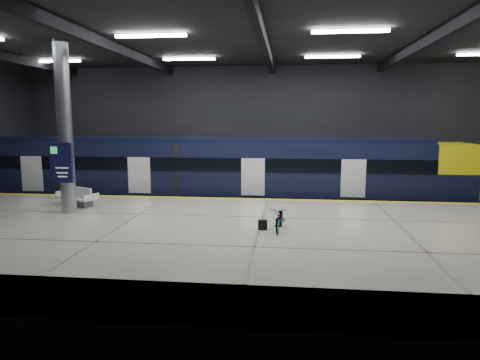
# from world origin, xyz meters

# --- Properties ---
(ground) EXTENTS (30.00, 30.00, 0.00)m
(ground) POSITION_xyz_m (0.00, 0.00, 0.00)
(ground) COLOR black
(ground) RESTS_ON ground
(room_shell) EXTENTS (30.10, 16.10, 8.05)m
(room_shell) POSITION_xyz_m (-0.00, 0.00, 5.72)
(room_shell) COLOR black
(room_shell) RESTS_ON ground
(platform) EXTENTS (30.00, 11.00, 1.10)m
(platform) POSITION_xyz_m (0.00, -2.50, 0.55)
(platform) COLOR beige
(platform) RESTS_ON ground
(safety_strip) EXTENTS (30.00, 0.40, 0.01)m
(safety_strip) POSITION_xyz_m (0.00, 2.75, 1.11)
(safety_strip) COLOR gold
(safety_strip) RESTS_ON platform
(rails) EXTENTS (30.00, 1.52, 0.16)m
(rails) POSITION_xyz_m (0.00, 5.50, 0.08)
(rails) COLOR gray
(rails) RESTS_ON ground
(train) EXTENTS (29.40, 2.84, 3.79)m
(train) POSITION_xyz_m (-2.00, 5.50, 2.06)
(train) COLOR black
(train) RESTS_ON ground
(bench) EXTENTS (2.10, 1.54, 0.86)m
(bench) POSITION_xyz_m (-8.31, 0.29, 1.40)
(bench) COLOR #595B60
(bench) RESTS_ON platform
(bicycle) EXTENTS (0.72, 1.65, 0.84)m
(bicycle) POSITION_xyz_m (0.72, -2.95, 1.52)
(bicycle) COLOR #99999E
(bicycle) RESTS_ON platform
(pannier_bag) EXTENTS (0.33, 0.24, 0.35)m
(pannier_bag) POSITION_xyz_m (0.12, -2.95, 1.28)
(pannier_bag) COLOR black
(pannier_bag) RESTS_ON platform
(info_column) EXTENTS (0.90, 0.78, 6.90)m
(info_column) POSITION_xyz_m (-8.00, -1.03, 4.46)
(info_column) COLOR #9EA0A5
(info_column) RESTS_ON platform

